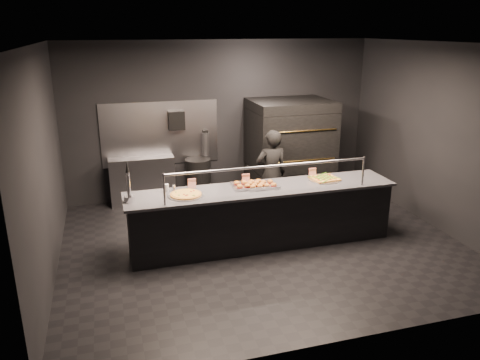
{
  "coord_description": "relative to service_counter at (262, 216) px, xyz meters",
  "views": [
    {
      "loc": [
        -2.18,
        -6.26,
        3.21
      ],
      "look_at": [
        -0.29,
        0.2,
        1.01
      ],
      "focal_mm": 35.0,
      "sensor_mm": 36.0,
      "label": 1
    }
  ],
  "objects": [
    {
      "name": "room",
      "position": [
        -0.02,
        0.05,
        1.03
      ],
      "size": [
        6.04,
        6.0,
        3.0
      ],
      "color": "black",
      "rests_on": "ground"
    },
    {
      "name": "service_counter",
      "position": [
        0.0,
        0.0,
        0.0
      ],
      "size": [
        4.1,
        0.78,
        1.37
      ],
      "color": "black",
      "rests_on": "ground"
    },
    {
      "name": "pizza_oven",
      "position": [
        1.2,
        1.9,
        0.5
      ],
      "size": [
        1.5,
        1.23,
        1.91
      ],
      "color": "black",
      "rests_on": "ground"
    },
    {
      "name": "prep_shelf",
      "position": [
        -1.6,
        2.32,
        -0.01
      ],
      "size": [
        1.2,
        0.35,
        0.9
      ],
      "primitive_type": "cube",
      "color": "#99999E",
      "rests_on": "ground"
    },
    {
      "name": "towel_dispenser",
      "position": [
        -0.9,
        2.39,
        1.09
      ],
      "size": [
        0.3,
        0.2,
        0.35
      ],
      "primitive_type": "cube",
      "color": "black",
      "rests_on": "room"
    },
    {
      "name": "fire_extinguisher",
      "position": [
        -0.35,
        2.4,
        0.6
      ],
      "size": [
        0.14,
        0.14,
        0.51
      ],
      "color": "#B2B2B7",
      "rests_on": "room"
    },
    {
      "name": "beer_tap",
      "position": [
        -1.95,
        -0.05,
        0.62
      ],
      "size": [
        0.15,
        0.21,
        0.57
      ],
      "color": "silver",
      "rests_on": "service_counter"
    },
    {
      "name": "round_pizza",
      "position": [
        -1.16,
        -0.02,
        0.47
      ],
      "size": [
        0.52,
        0.52,
        0.03
      ],
      "color": "silver",
      "rests_on": "service_counter"
    },
    {
      "name": "slider_tray_a",
      "position": [
        -0.18,
        0.11,
        0.49
      ],
      "size": [
        0.53,
        0.41,
        0.08
      ],
      "color": "silver",
      "rests_on": "service_counter"
    },
    {
      "name": "slider_tray_b",
      "position": [
        -0.0,
        0.04,
        0.49
      ],
      "size": [
        0.53,
        0.42,
        0.08
      ],
      "color": "silver",
      "rests_on": "service_counter"
    },
    {
      "name": "square_pizza",
      "position": [
        1.06,
        0.09,
        0.47
      ],
      "size": [
        0.5,
        0.5,
        0.05
      ],
      "color": "silver",
      "rests_on": "service_counter"
    },
    {
      "name": "condiment_jar",
      "position": [
        -1.37,
        0.25,
        0.51
      ],
      "size": [
        0.16,
        0.06,
        0.11
      ],
      "color": "silver",
      "rests_on": "service_counter"
    },
    {
      "name": "tent_cards",
      "position": [
        -0.09,
        0.28,
        0.53
      ],
      "size": [
        2.08,
        0.04,
        0.15
      ],
      "color": "white",
      "rests_on": "service_counter"
    },
    {
      "name": "trash_bin",
      "position": [
        -0.55,
        2.22,
        -0.06
      ],
      "size": [
        0.49,
        0.49,
        0.81
      ],
      "primitive_type": "cylinder",
      "color": "black",
      "rests_on": "ground"
    },
    {
      "name": "worker",
      "position": [
        0.52,
        1.03,
        0.32
      ],
      "size": [
        0.57,
        0.38,
        1.56
      ],
      "primitive_type": "imported",
      "rotation": [
        0.0,
        0.0,
        3.15
      ],
      "color": "black",
      "rests_on": "ground"
    }
  ]
}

